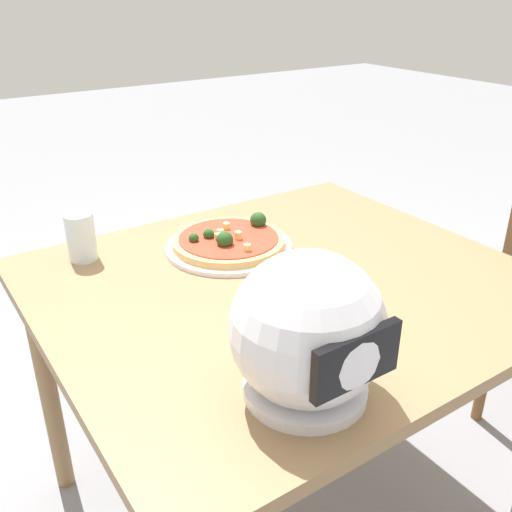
% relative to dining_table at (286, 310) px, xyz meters
% --- Properties ---
extents(ground_plane, '(14.00, 14.00, 0.00)m').
position_rel_dining_table_xyz_m(ground_plane, '(0.00, 0.00, -0.66)').
color(ground_plane, gray).
extents(dining_table, '(1.09, 0.98, 0.74)m').
position_rel_dining_table_xyz_m(dining_table, '(0.00, 0.00, 0.00)').
color(dining_table, olive).
rests_on(dining_table, ground).
extents(pizza_plate, '(0.33, 0.33, 0.01)m').
position_rel_dining_table_xyz_m(pizza_plate, '(0.02, -0.22, 0.09)').
color(pizza_plate, white).
rests_on(pizza_plate, dining_table).
extents(pizza, '(0.29, 0.29, 0.06)m').
position_rel_dining_table_xyz_m(pizza, '(0.02, -0.22, 0.11)').
color(pizza, tan).
rests_on(pizza, pizza_plate).
extents(motorcycle_helmet, '(0.25, 0.25, 0.25)m').
position_rel_dining_table_xyz_m(motorcycle_helmet, '(0.21, 0.34, 0.20)').
color(motorcycle_helmet, silver).
rests_on(motorcycle_helmet, dining_table).
extents(drinking_glass, '(0.07, 0.07, 0.12)m').
position_rel_dining_table_xyz_m(drinking_glass, '(0.35, -0.37, 0.14)').
color(drinking_glass, silver).
rests_on(drinking_glass, dining_table).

